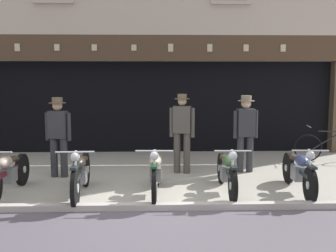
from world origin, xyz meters
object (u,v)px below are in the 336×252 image
object	(u,v)px
salesman_left	(58,133)
advert_board_near	(215,93)
motorcycle_right	(299,170)
advert_board_far	(247,95)
salesman_right	(246,129)
motorcycle_center_right	(227,171)
leaning_bicycle	(330,147)
motorcycle_left	(8,172)
shopkeeper_center	(182,129)
motorcycle_center	(156,172)
motorcycle_center_left	(81,173)

from	to	relation	value
salesman_left	advert_board_near	world-z (taller)	advert_board_near
motorcycle_right	advert_board_far	bearing A→B (deg)	-86.89
salesman_right	motorcycle_center_right	bearing A→B (deg)	60.74
salesman_right	motorcycle_right	bearing A→B (deg)	104.19
salesman_right	leaning_bicycle	bearing A→B (deg)	-161.65
motorcycle_left	advert_board_far	world-z (taller)	advert_board_far
salesman_left	shopkeeper_center	distance (m)	2.66
advert_board_near	motorcycle_center_right	bearing A→B (deg)	-95.44
motorcycle_center	motorcycle_right	bearing A→B (deg)	-176.55
motorcycle_right	salesman_left	size ratio (longest dim) A/B	1.15
shopkeeper_center	motorcycle_center_right	bearing A→B (deg)	126.46
motorcycle_left	advert_board_far	distance (m)	7.00
shopkeeper_center	salesman_right	world-z (taller)	shopkeeper_center
salesman_left	salesman_right	distance (m)	4.09
salesman_left	leaning_bicycle	world-z (taller)	salesman_left
motorcycle_center_right	motorcycle_right	world-z (taller)	motorcycle_right
motorcycle_center_right	motorcycle_center_left	bearing A→B (deg)	4.61
motorcycle_center	salesman_left	world-z (taller)	salesman_left
salesman_left	leaning_bicycle	size ratio (longest dim) A/B	0.98
motorcycle_center	motorcycle_right	size ratio (longest dim) A/B	1.00
advert_board_far	leaning_bicycle	size ratio (longest dim) A/B	0.61
motorcycle_center_right	salesman_right	world-z (taller)	salesman_right
motorcycle_center	motorcycle_center_right	bearing A→B (deg)	-173.55
motorcycle_center_right	shopkeeper_center	distance (m)	1.84
motorcycle_center_left	motorcycle_center_right	world-z (taller)	motorcycle_center_left
motorcycle_center_left	motorcycle_center	bearing A→B (deg)	179.47
motorcycle_left	motorcycle_right	world-z (taller)	motorcycle_left
motorcycle_center	advert_board_near	world-z (taller)	advert_board_near
motorcycle_center	motorcycle_right	xyz separation A→B (m)	(2.63, 0.08, -0.01)
motorcycle_left	motorcycle_right	distance (m)	5.27
motorcycle_center_right	advert_board_far	xyz separation A→B (m)	(1.33, 4.38, 1.21)
salesman_left	salesman_right	world-z (taller)	salesman_right
motorcycle_right	motorcycle_center_left	bearing A→B (deg)	5.15
motorcycle_left	motorcycle_center	bearing A→B (deg)	179.50
shopkeeper_center	leaning_bicycle	size ratio (longest dim) A/B	1.01
motorcycle_center	leaning_bicycle	xyz separation A→B (m)	(4.44, 2.86, -0.05)
shopkeeper_center	salesman_left	bearing A→B (deg)	18.45
shopkeeper_center	salesman_right	distance (m)	1.43
shopkeeper_center	advert_board_far	size ratio (longest dim) A/B	1.67
motorcycle_right	advert_board_far	distance (m)	4.57
salesman_left	salesman_right	xyz separation A→B (m)	(4.07, 0.35, 0.02)
leaning_bicycle	advert_board_near	bearing A→B (deg)	69.27
advert_board_near	advert_board_far	distance (m)	0.92
salesman_right	advert_board_far	xyz separation A→B (m)	(0.63, 2.73, 0.66)
salesman_left	motorcycle_center	bearing A→B (deg)	153.78
motorcycle_right	salesman_right	size ratio (longest dim) A/B	1.13
motorcycle_right	shopkeeper_center	xyz separation A→B (m)	(-2.04, 1.62, 0.56)
motorcycle_center	leaning_bicycle	world-z (taller)	leaning_bicycle
advert_board_near	shopkeeper_center	bearing A→B (deg)	-112.25
shopkeeper_center	advert_board_near	bearing A→B (deg)	-100.16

